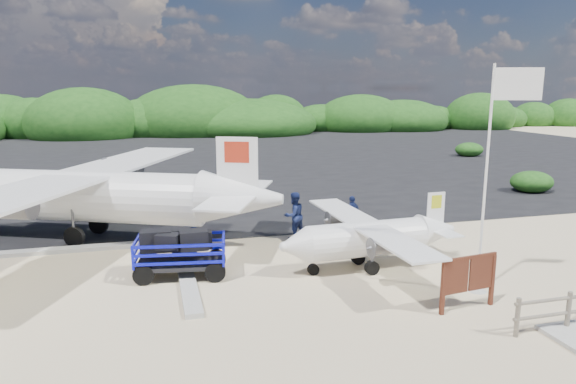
% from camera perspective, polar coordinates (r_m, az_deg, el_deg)
% --- Properties ---
extents(ground, '(160.00, 160.00, 0.00)m').
position_cam_1_polar(ground, '(16.79, 4.77, -9.37)').
color(ground, beige).
extents(asphalt_apron, '(90.00, 50.00, 0.04)m').
position_cam_1_polar(asphalt_apron, '(45.46, -8.11, 3.81)').
color(asphalt_apron, '#B2B2B2').
rests_on(asphalt_apron, ground).
extents(lagoon, '(9.00, 7.00, 0.40)m').
position_cam_1_polar(lagoon, '(17.68, -26.22, -9.47)').
color(lagoon, '#B2B2B2').
rests_on(lagoon, ground).
extents(vegetation_band, '(124.00, 8.00, 4.40)m').
position_cam_1_polar(vegetation_band, '(70.21, -10.63, 6.39)').
color(vegetation_band, '#B2B2B2').
rests_on(vegetation_band, ground).
extents(baggage_cart, '(3.28, 2.18, 1.53)m').
position_cam_1_polar(baggage_cart, '(17.13, -11.72, -9.15)').
color(baggage_cart, '#0D12CD').
rests_on(baggage_cart, ground).
extents(flagpole, '(1.44, 0.99, 6.63)m').
position_cam_1_polar(flagpole, '(16.62, 20.26, -10.29)').
color(flagpole, white).
rests_on(flagpole, ground).
extents(signboard, '(1.92, 0.42, 1.58)m').
position_cam_1_polar(signboard, '(15.24, 19.19, -12.22)').
color(signboard, '#532617').
rests_on(signboard, ground).
extents(crew_a, '(0.63, 0.42, 1.71)m').
position_cam_1_polar(crew_a, '(20.10, -10.85, -3.47)').
color(crew_a, '#151F4F').
rests_on(crew_a, ground).
extents(crew_b, '(1.13, 1.02, 1.90)m').
position_cam_1_polar(crew_b, '(20.61, 0.67, -2.61)').
color(crew_b, '#151F4F').
rests_on(crew_b, ground).
extents(crew_c, '(0.97, 0.70, 1.52)m').
position_cam_1_polar(crew_c, '(21.87, 7.15, -2.38)').
color(crew_c, '#151F4F').
rests_on(crew_c, ground).
extents(aircraft_large, '(23.55, 23.55, 5.35)m').
position_cam_1_polar(aircraft_large, '(40.65, 8.95, 2.89)').
color(aircraft_large, '#B2B2B2').
rests_on(aircraft_large, ground).
extents(aircraft_small, '(6.80, 6.80, 2.36)m').
position_cam_1_polar(aircraft_small, '(50.15, -19.47, 3.98)').
color(aircraft_small, '#B2B2B2').
rests_on(aircraft_small, ground).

